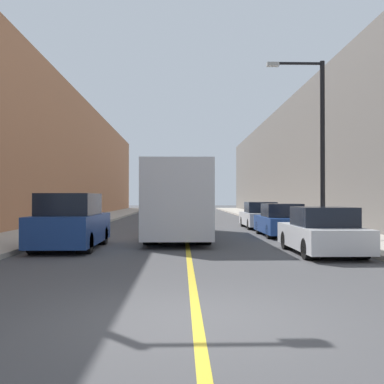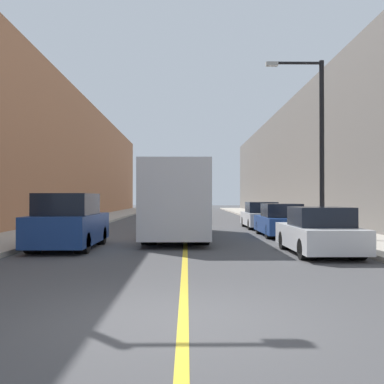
{
  "view_description": "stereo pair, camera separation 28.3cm",
  "coord_description": "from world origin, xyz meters",
  "px_view_note": "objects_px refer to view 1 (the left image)",
  "views": [
    {
      "loc": [
        -0.23,
        -6.61,
        1.79
      ],
      "look_at": [
        0.32,
        16.27,
        2.09
      ],
      "focal_mm": 42.0,
      "sensor_mm": 36.0,
      "label": 1
    },
    {
      "loc": [
        0.05,
        -6.61,
        1.79
      ],
      "look_at": [
        0.32,
        16.27,
        2.09
      ],
      "focal_mm": 42.0,
      "sensor_mm": 36.0,
      "label": 2
    }
  ],
  "objects_px": {
    "parked_suv_left": "(71,223)",
    "car_right_mid": "(281,222)",
    "bus": "(178,200)",
    "street_lamp_right": "(318,137)",
    "car_right_near": "(322,233)",
    "car_right_far": "(260,216)"
  },
  "relations": [
    {
      "from": "parked_suv_left",
      "to": "car_right_mid",
      "type": "height_order",
      "value": "parked_suv_left"
    },
    {
      "from": "parked_suv_left",
      "to": "car_right_mid",
      "type": "bearing_deg",
      "value": 30.08
    },
    {
      "from": "bus",
      "to": "car_right_mid",
      "type": "xyz_separation_m",
      "value": [
        4.78,
        0.41,
        -1.02
      ]
    },
    {
      "from": "parked_suv_left",
      "to": "street_lamp_right",
      "type": "distance_m",
      "value": 10.64
    },
    {
      "from": "car_right_near",
      "to": "street_lamp_right",
      "type": "bearing_deg",
      "value": 74.38
    },
    {
      "from": "car_right_far",
      "to": "street_lamp_right",
      "type": "xyz_separation_m",
      "value": [
        1.12,
        -7.56,
        3.68
      ]
    },
    {
      "from": "car_right_mid",
      "to": "car_right_near",
      "type": "bearing_deg",
      "value": -91.41
    },
    {
      "from": "bus",
      "to": "street_lamp_right",
      "type": "distance_m",
      "value": 6.67
    },
    {
      "from": "parked_suv_left",
      "to": "car_right_mid",
      "type": "xyz_separation_m",
      "value": [
        8.5,
        4.92,
        -0.21
      ]
    },
    {
      "from": "bus",
      "to": "street_lamp_right",
      "type": "height_order",
      "value": "street_lamp_right"
    },
    {
      "from": "bus",
      "to": "car_right_mid",
      "type": "distance_m",
      "value": 4.9
    },
    {
      "from": "parked_suv_left",
      "to": "street_lamp_right",
      "type": "relative_size",
      "value": 0.62
    },
    {
      "from": "car_right_far",
      "to": "street_lamp_right",
      "type": "bearing_deg",
      "value": -81.57
    },
    {
      "from": "parked_suv_left",
      "to": "car_right_far",
      "type": "distance_m",
      "value": 13.51
    },
    {
      "from": "street_lamp_right",
      "to": "bus",
      "type": "bearing_deg",
      "value": 165.06
    },
    {
      "from": "parked_suv_left",
      "to": "street_lamp_right",
      "type": "xyz_separation_m",
      "value": [
        9.62,
        2.94,
        3.48
      ]
    },
    {
      "from": "car_right_mid",
      "to": "car_right_far",
      "type": "bearing_deg",
      "value": 90.0
    },
    {
      "from": "car_right_near",
      "to": "car_right_far",
      "type": "xyz_separation_m",
      "value": [
        0.16,
        12.16,
        0.02
      ]
    },
    {
      "from": "car_right_near",
      "to": "car_right_mid",
      "type": "distance_m",
      "value": 6.58
    },
    {
      "from": "bus",
      "to": "parked_suv_left",
      "type": "xyz_separation_m",
      "value": [
        -3.72,
        -4.51,
        -0.81
      ]
    },
    {
      "from": "car_right_near",
      "to": "bus",
      "type": "bearing_deg",
      "value": 126.82
    },
    {
      "from": "bus",
      "to": "parked_suv_left",
      "type": "relative_size",
      "value": 2.21
    }
  ]
}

